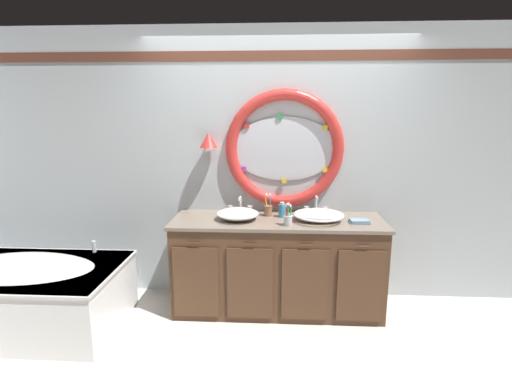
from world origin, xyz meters
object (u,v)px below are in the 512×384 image
at_px(toothbrush_holder_left, 268,210).
at_px(toothbrush_holder_right, 288,219).
at_px(sink_basin_left, 238,214).
at_px(bathtub, 24,291).
at_px(sink_basin_right, 319,215).
at_px(folded_hand_towel, 359,221).
at_px(soap_dispenser, 282,210).

height_order(toothbrush_holder_left, toothbrush_holder_right, toothbrush_holder_left).
xyz_separation_m(sink_basin_left, toothbrush_holder_left, (0.27, 0.14, 0.00)).
xyz_separation_m(bathtub, sink_basin_right, (2.53, 0.41, 0.59)).
xyz_separation_m(bathtub, folded_hand_towel, (2.87, 0.36, 0.56)).
bearing_deg(bathtub, folded_hand_towel, 7.19).
height_order(bathtub, sink_basin_left, sink_basin_left).
bearing_deg(sink_basin_left, bathtub, -167.03).
distance_m(sink_basin_left, toothbrush_holder_left, 0.31).
bearing_deg(sink_basin_left, sink_basin_right, -0.00).
xyz_separation_m(toothbrush_holder_left, folded_hand_towel, (0.80, -0.19, -0.04)).
height_order(sink_basin_left, sink_basin_right, same).
bearing_deg(sink_basin_left, toothbrush_holder_right, -19.92).
relative_size(sink_basin_left, toothbrush_holder_left, 1.74).
distance_m(sink_basin_left, sink_basin_right, 0.73).
bearing_deg(sink_basin_right, toothbrush_holder_right, -149.74).
bearing_deg(toothbrush_holder_left, bathtub, -164.98).
xyz_separation_m(toothbrush_holder_left, soap_dispenser, (0.13, -0.04, 0.01)).
distance_m(toothbrush_holder_left, folded_hand_towel, 0.83).
bearing_deg(bathtub, sink_basin_left, 12.97).
height_order(bathtub, soap_dispenser, soap_dispenser).
xyz_separation_m(sink_basin_left, soap_dispenser, (0.40, 0.10, 0.01)).
bearing_deg(soap_dispenser, sink_basin_left, -165.64).
relative_size(sink_basin_left, toothbrush_holder_right, 1.83).
xyz_separation_m(sink_basin_right, soap_dispenser, (-0.33, 0.10, 0.01)).
relative_size(toothbrush_holder_left, soap_dispenser, 1.45).
height_order(toothbrush_holder_left, soap_dispenser, toothbrush_holder_left).
bearing_deg(toothbrush_holder_left, sink_basin_right, -17.32).
relative_size(bathtub, sink_basin_left, 4.33).
bearing_deg(toothbrush_holder_right, soap_dispenser, 99.95).
xyz_separation_m(bathtub, sink_basin_left, (1.80, 0.41, 0.59)).
distance_m(soap_dispenser, folded_hand_towel, 0.69).
bearing_deg(bathtub, soap_dispenser, 13.22).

